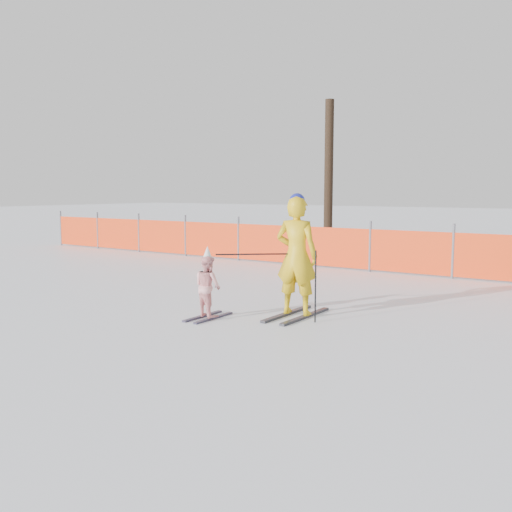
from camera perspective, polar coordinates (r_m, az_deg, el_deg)
The scene contains 5 objects.
ground at distance 8.45m, azimuth -1.93°, elevation -7.07°, with size 120.00×120.00×0.00m, color white.
adult at distance 8.99m, azimuth 4.08°, elevation 0.06°, with size 0.74×1.42×1.95m.
child at distance 8.94m, azimuth -4.84°, elevation -2.94°, with size 0.55×0.90×1.14m.
ski_poles at distance 8.76m, azimuth 2.68°, elevation -1.39°, with size 1.45×0.75×1.10m.
safety_fence at distance 16.34m, azimuth -2.27°, elevation 1.54°, with size 15.82×0.06×1.25m.
Camera 1 is at (4.87, -6.61, 2.00)m, focal length 40.00 mm.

